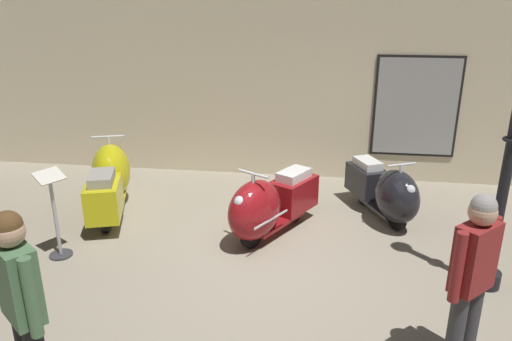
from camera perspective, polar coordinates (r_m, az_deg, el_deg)
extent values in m
plane|color=gray|center=(5.70, 0.31, -12.46)|extent=(60.00, 60.00, 0.00)
cube|color=beige|center=(8.44, 3.52, 10.05)|extent=(18.00, 0.20, 3.22)
cube|color=black|center=(8.50, 18.12, 7.04)|extent=(1.37, 0.03, 1.67)
cube|color=#9E9E9E|center=(8.49, 18.14, 7.02)|extent=(1.29, 0.01, 1.59)
cylinder|color=black|center=(7.88, -16.22, -2.01)|extent=(0.21, 0.44, 0.43)
cylinder|color=silver|center=(7.88, -16.22, -2.01)|extent=(0.16, 0.22, 0.19)
cylinder|color=black|center=(6.95, -17.11, -5.13)|extent=(0.21, 0.44, 0.43)
cylinder|color=silver|center=(6.95, -17.11, -5.13)|extent=(0.16, 0.22, 0.19)
cube|color=gold|center=(7.42, -16.62, -3.62)|extent=(0.67, 1.09, 0.05)
ellipsoid|color=gold|center=(7.73, -16.48, -0.04)|extent=(0.80, 1.03, 0.82)
cube|color=gold|center=(6.89, -17.27, -3.19)|extent=(0.63, 0.83, 0.48)
cube|color=gray|center=(6.79, -17.52, -0.83)|extent=(0.44, 0.58, 0.13)
sphere|color=silver|center=(7.94, -16.40, 2.23)|extent=(0.16, 0.16, 0.16)
cylinder|color=silver|center=(7.64, -16.73, 2.70)|extent=(0.05, 0.05, 0.30)
cylinder|color=silver|center=(7.60, -16.84, 3.79)|extent=(0.46, 0.17, 0.03)
cube|color=silver|center=(7.79, -18.44, -0.52)|extent=(0.23, 0.70, 0.03)
cylinder|color=black|center=(6.25, -0.43, -7.20)|extent=(0.27, 0.39, 0.41)
cylinder|color=silver|center=(6.25, -0.43, -7.20)|extent=(0.18, 0.21, 0.18)
cylinder|color=black|center=(6.96, 4.50, -4.32)|extent=(0.27, 0.39, 0.41)
cylinder|color=silver|center=(6.96, 4.50, -4.32)|extent=(0.18, 0.21, 0.18)
cube|color=maroon|center=(6.61, 2.17, -5.84)|extent=(0.80, 1.02, 0.05)
ellipsoid|color=maroon|center=(6.16, -0.14, -4.63)|extent=(0.88, 1.00, 0.77)
cube|color=maroon|center=(6.84, 4.36, -2.72)|extent=(0.70, 0.80, 0.45)
cube|color=silver|center=(6.74, 4.42, -0.49)|extent=(0.49, 0.56, 0.12)
sphere|color=silver|center=(5.87, -1.86, -3.66)|extent=(0.15, 0.15, 0.15)
cylinder|color=silver|center=(6.00, -0.33, -1.65)|extent=(0.04, 0.04, 0.28)
cylinder|color=silver|center=(5.95, -0.33, -0.38)|extent=(0.40, 0.25, 0.03)
cube|color=silver|center=(6.04, 1.80, -5.69)|extent=(0.35, 0.60, 0.02)
cylinder|color=black|center=(6.98, 16.05, -5.14)|extent=(0.23, 0.38, 0.38)
cylinder|color=silver|center=(6.98, 16.05, -5.14)|extent=(0.16, 0.19, 0.17)
cylinder|color=black|center=(7.68, 12.45, -2.46)|extent=(0.23, 0.38, 0.38)
cylinder|color=silver|center=(7.68, 12.45, -2.46)|extent=(0.16, 0.19, 0.17)
cube|color=black|center=(7.33, 14.15, -3.87)|extent=(0.69, 0.97, 0.05)
ellipsoid|color=black|center=(6.91, 16.06, -2.93)|extent=(0.79, 0.94, 0.73)
cube|color=black|center=(7.57, 12.71, -1.09)|extent=(0.62, 0.75, 0.42)
cube|color=silver|center=(7.48, 12.86, 0.82)|extent=(0.44, 0.53, 0.11)
sphere|color=silver|center=(6.63, 17.45, -2.19)|extent=(0.14, 0.14, 0.14)
cylinder|color=silver|center=(6.77, 16.45, -0.42)|extent=(0.04, 0.04, 0.27)
cylinder|color=silver|center=(6.72, 16.56, 0.65)|extent=(0.39, 0.21, 0.03)
cylinder|color=black|center=(6.09, 25.26, -11.29)|extent=(0.28, 0.28, 0.18)
cylinder|color=black|center=(5.53, 27.46, 1.85)|extent=(0.11, 0.11, 2.74)
cylinder|color=#38383D|center=(4.67, 23.75, -15.36)|extent=(0.14, 0.14, 0.81)
cylinder|color=#38383D|center=(4.51, 22.26, -16.49)|extent=(0.14, 0.14, 0.81)
cube|color=maroon|center=(4.28, 24.12, -9.20)|extent=(0.41, 0.40, 0.57)
cylinder|color=maroon|center=(4.47, 25.64, -8.32)|extent=(0.09, 0.09, 0.59)
cylinder|color=maroon|center=(4.10, 22.42, -10.39)|extent=(0.09, 0.09, 0.59)
sphere|color=tan|center=(4.12, 24.88, -4.43)|extent=(0.22, 0.22, 0.22)
sphere|color=gray|center=(4.10, 24.98, -3.81)|extent=(0.20, 0.20, 0.20)
cube|color=#4C724C|center=(3.94, -25.93, -11.64)|extent=(0.43, 0.40, 0.59)
cylinder|color=#4C724C|center=(3.74, -24.70, -13.32)|extent=(0.09, 0.09, 0.61)
cylinder|color=#4C724C|center=(4.14, -26.99, -10.36)|extent=(0.09, 0.09, 0.61)
sphere|color=tan|center=(3.76, -26.85, -6.39)|extent=(0.22, 0.22, 0.22)
sphere|color=brown|center=(3.74, -26.96, -5.70)|extent=(0.21, 0.21, 0.21)
cylinder|color=#333338|center=(6.60, -21.73, -9.08)|extent=(0.28, 0.28, 0.02)
cylinder|color=#A5A5AD|center=(6.38, -22.31, -5.01)|extent=(0.04, 0.04, 1.01)
cube|color=silver|center=(6.19, -22.94, -0.59)|extent=(0.36, 0.39, 0.12)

